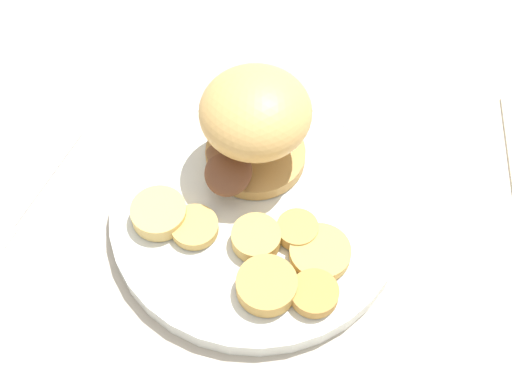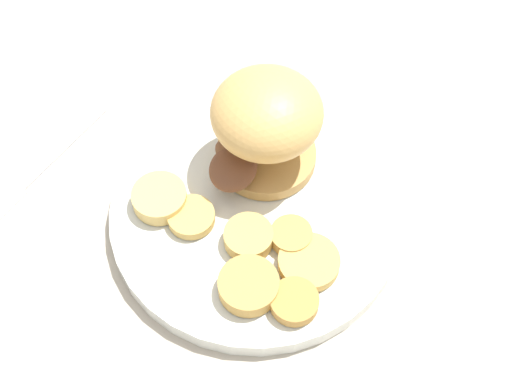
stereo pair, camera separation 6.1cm
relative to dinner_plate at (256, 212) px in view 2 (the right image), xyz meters
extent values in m
plane|color=#B2A899|center=(0.00, 0.00, -0.01)|extent=(4.00, 4.00, 0.00)
cylinder|color=silver|center=(0.00, 0.00, 0.00)|extent=(0.26, 0.26, 0.02)
torus|color=silver|center=(0.00, 0.00, 0.01)|extent=(0.26, 0.26, 0.01)
cylinder|color=tan|center=(-0.02, 0.05, 0.02)|extent=(0.09, 0.09, 0.01)
ellipsoid|color=brown|center=(-0.03, 0.01, 0.03)|extent=(0.05, 0.06, 0.02)
ellipsoid|color=brown|center=(-0.04, 0.02, 0.04)|extent=(0.05, 0.04, 0.01)
ellipsoid|color=#4C281E|center=(-0.04, 0.07, 0.03)|extent=(0.06, 0.06, 0.02)
ellipsoid|color=#4C281E|center=(-0.04, 0.07, 0.03)|extent=(0.07, 0.07, 0.02)
ellipsoid|color=tan|center=(-0.02, 0.05, 0.08)|extent=(0.10, 0.10, 0.06)
cylinder|color=tan|center=(0.07, -0.03, 0.01)|extent=(0.05, 0.05, 0.01)
cylinder|color=tan|center=(0.04, -0.07, 0.02)|extent=(0.05, 0.05, 0.02)
cylinder|color=tan|center=(0.01, -0.03, 0.02)|extent=(0.04, 0.04, 0.01)
cylinder|color=tan|center=(-0.04, -0.04, 0.01)|extent=(0.04, 0.04, 0.01)
cylinder|color=tan|center=(0.04, -0.01, 0.02)|extent=(0.04, 0.04, 0.01)
cylinder|color=#BC8942|center=(0.08, -0.06, 0.01)|extent=(0.04, 0.04, 0.01)
cylinder|color=#DBB766|center=(-0.08, -0.04, 0.02)|extent=(0.05, 0.05, 0.02)
cube|color=silver|center=(-0.21, -0.03, -0.01)|extent=(0.02, 0.12, 0.00)
cube|color=silver|center=(-0.21, -0.11, -0.01)|extent=(0.03, 0.05, 0.00)
camera|label=1|loc=(0.12, -0.31, 0.55)|focal=50.00mm
camera|label=2|loc=(0.17, -0.28, 0.55)|focal=50.00mm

